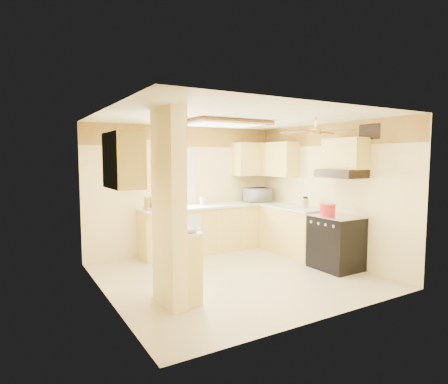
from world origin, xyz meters
TOP-DOWN VIEW (x-y plane):
  - floor at (0.00, 0.00)m, footprint 4.00×4.00m
  - ceiling at (0.00, 0.00)m, footprint 4.00×4.00m
  - wall_back at (0.00, 1.90)m, footprint 4.00×0.00m
  - wall_front at (0.00, -1.90)m, footprint 4.00×0.00m
  - wall_left at (-2.00, 0.00)m, footprint 0.00×3.80m
  - wall_right at (2.00, 0.00)m, footprint 0.00×3.80m
  - wallpaper_border at (0.00, 1.88)m, footprint 4.00×0.02m
  - partition_column at (-1.35, -0.55)m, footprint 0.20×0.70m
  - partition_ledge at (-1.13, -0.55)m, footprint 0.25×0.55m
  - ledge_top at (-1.13, -0.55)m, footprint 0.28×0.58m
  - lower_cabinets_back at (0.50, 1.60)m, footprint 3.00×0.60m
  - lower_cabinets_right at (1.70, 0.60)m, footprint 0.60×1.40m
  - countertop_back at (0.50, 1.59)m, footprint 3.04×0.64m
  - countertop_right at (1.69, 0.60)m, footprint 0.64×1.44m
  - dishwasher_panel at (-0.25, 1.29)m, footprint 0.58×0.02m
  - window at (-0.25, 1.89)m, footprint 0.92×0.02m
  - upper_cab_back_left at (-0.85, 1.72)m, footprint 0.60×0.35m
  - upper_cab_back_right at (1.55, 1.72)m, footprint 0.90×0.35m
  - upper_cab_right at (1.82, 1.25)m, footprint 0.35×1.00m
  - upper_cab_left_wall at (-1.82, -0.25)m, footprint 0.35×0.75m
  - upper_cab_over_stove at (1.82, -0.55)m, footprint 0.35×0.76m
  - stove at (1.67, -0.55)m, footprint 0.68×0.77m
  - range_hood at (1.74, -0.55)m, footprint 0.50×0.76m
  - poster_menu at (-1.24, -0.55)m, footprint 0.02×0.42m
  - poster_nashville at (-1.24, -0.55)m, footprint 0.02×0.42m
  - ceiling_light_panel at (0.10, 0.50)m, footprint 1.35×0.95m
  - ceiling_fan at (1.00, -0.70)m, footprint 1.15×1.15m
  - vent_grate at (1.98, -0.90)m, footprint 0.02×0.40m
  - microwave at (1.56, 1.58)m, footprint 0.57×0.41m
  - bowl at (-1.12, -0.69)m, footprint 0.25×0.25m
  - dutch_oven at (1.61, -0.39)m, footprint 0.28×0.28m
  - kettle at (1.74, 0.29)m, footprint 0.14×0.14m
  - dish_rack at (-0.75, 1.56)m, footprint 0.43×0.33m
  - utensil_crock at (0.31, 1.74)m, footprint 0.11×0.11m

SIDE VIEW (x-z plane):
  - floor at x=0.00m, z-range 0.00..0.00m
  - dishwasher_panel at x=-0.25m, z-range 0.03..0.83m
  - partition_ledge at x=-1.13m, z-range 0.00..0.90m
  - lower_cabinets_back at x=0.50m, z-range 0.00..0.90m
  - lower_cabinets_right at x=1.70m, z-range 0.00..0.90m
  - stove at x=1.67m, z-range 0.00..0.92m
  - ledge_top at x=-1.13m, z-range 0.90..0.94m
  - countertop_back at x=0.50m, z-range 0.90..0.94m
  - countertop_right at x=1.69m, z-range 0.90..0.94m
  - bowl at x=-1.12m, z-range 0.94..1.00m
  - dutch_oven at x=1.61m, z-range 0.92..1.10m
  - utensil_crock at x=0.31m, z-range 0.90..1.12m
  - dish_rack at x=-0.75m, z-range 0.91..1.14m
  - kettle at x=1.74m, z-range 0.93..1.15m
  - microwave at x=1.56m, z-range 0.94..1.23m
  - poster_nashville at x=-1.24m, z-range 0.92..1.48m
  - wall_back at x=0.00m, z-range -0.75..3.25m
  - wall_front at x=0.00m, z-range -0.75..3.25m
  - wall_left at x=-2.00m, z-range -0.65..3.15m
  - wall_right at x=2.00m, z-range -0.65..3.15m
  - partition_column at x=-1.35m, z-range 0.00..2.50m
  - window at x=-0.25m, z-range 1.04..2.06m
  - range_hood at x=1.74m, z-range 1.55..1.69m
  - upper_cab_back_left at x=-0.85m, z-range 1.50..2.20m
  - upper_cab_back_right at x=1.55m, z-range 1.50..2.20m
  - upper_cab_right at x=1.82m, z-range 1.50..2.20m
  - upper_cab_left_wall at x=-1.82m, z-range 1.50..2.20m
  - poster_menu at x=-1.24m, z-range 1.57..2.14m
  - upper_cab_over_stove at x=1.82m, z-range 1.69..2.21m
  - ceiling_fan at x=1.00m, z-range 2.16..2.42m
  - wallpaper_border at x=0.00m, z-range 2.10..2.50m
  - vent_grate at x=1.98m, z-range 2.17..2.42m
  - ceiling_light_panel at x=0.10m, z-range 2.42..2.49m
  - ceiling at x=0.00m, z-range 2.50..2.50m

